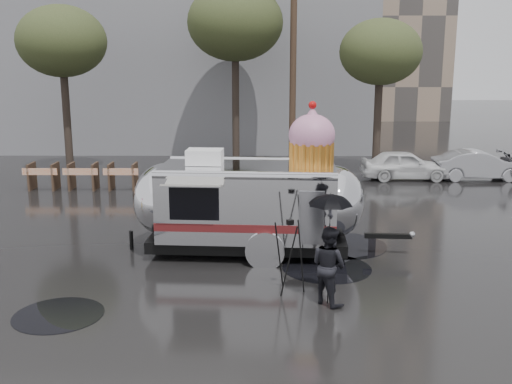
{
  "coord_description": "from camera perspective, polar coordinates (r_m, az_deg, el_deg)",
  "views": [
    {
      "loc": [
        1.13,
        -12.05,
        4.84
      ],
      "look_at": [
        1.01,
        2.58,
        1.57
      ],
      "focal_mm": 42.0,
      "sensor_mm": 36.0,
      "label": 1
    }
  ],
  "objects": [
    {
      "name": "grey_building",
      "position": [
        36.45,
        -7.91,
        15.1
      ],
      "size": [
        22.0,
        12.0,
        13.0
      ],
      "primitive_type": "cube",
      "color": "slate",
      "rests_on": "ground"
    },
    {
      "name": "tripod",
      "position": [
        12.58,
        3.24,
        -5.39
      ],
      "size": [
        0.65,
        0.6,
        1.59
      ],
      "rotation": [
        0.0,
        0.0,
        0.42
      ],
      "color": "black",
      "rests_on": "ground"
    },
    {
      "name": "utility_pole",
      "position": [
        26.08,
        3.55,
        12.11
      ],
      "size": [
        1.6,
        0.28,
        9.0
      ],
      "color": "#473323",
      "rests_on": "ground"
    },
    {
      "name": "umbrella_black",
      "position": [
        11.79,
        7.08,
        -1.83
      ],
      "size": [
        1.08,
        1.08,
        2.29
      ],
      "color": "black",
      "rests_on": "ground"
    },
    {
      "name": "tree_left",
      "position": [
        26.34,
        -18.03,
        13.42
      ],
      "size": [
        3.64,
        3.64,
        6.95
      ],
      "color": "#382D26",
      "rests_on": "ground"
    },
    {
      "name": "barricade_row",
      "position": [
        23.4,
        -16.14,
        1.48
      ],
      "size": [
        4.3,
        0.8,
        1.0
      ],
      "color": "#473323",
      "rests_on": "ground"
    },
    {
      "name": "tree_right",
      "position": [
        25.52,
        11.76,
        12.84
      ],
      "size": [
        3.36,
        3.36,
        6.42
      ],
      "color": "#382D26",
      "rests_on": "ground"
    },
    {
      "name": "ground",
      "position": [
        13.03,
        -4.6,
        -9.23
      ],
      "size": [
        120.0,
        120.0,
        0.0
      ],
      "primitive_type": "plane",
      "color": "black",
      "rests_on": "ground"
    },
    {
      "name": "airstream_trailer",
      "position": [
        15.02,
        -0.42,
        -0.73
      ],
      "size": [
        7.27,
        2.88,
        3.92
      ],
      "rotation": [
        0.0,
        0.0,
        -0.06
      ],
      "color": "silver",
      "rests_on": "ground"
    },
    {
      "name": "tree_mid",
      "position": [
        27.11,
        -2.0,
        15.78
      ],
      "size": [
        4.2,
        4.2,
        8.03
      ],
      "color": "#382D26",
      "rests_on": "ground"
    },
    {
      "name": "person_right",
      "position": [
        12.11,
        6.93,
        -6.94
      ],
      "size": [
        0.83,
        0.86,
        1.6
      ],
      "primitive_type": "imported",
      "rotation": [
        0.0,
        0.0,
        2.29
      ],
      "color": "black",
      "rests_on": "ground"
    },
    {
      "name": "puddles",
      "position": [
        14.8,
        -0.31,
        -6.45
      ],
      "size": [
        9.79,
        9.05,
        0.01
      ],
      "color": "black",
      "rests_on": "ground"
    }
  ]
}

